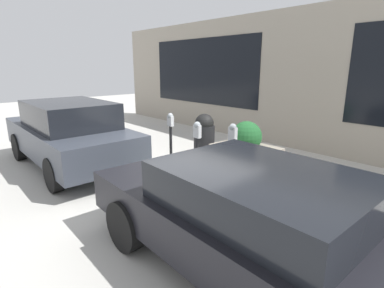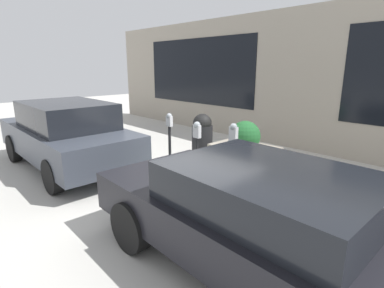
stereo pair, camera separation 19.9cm
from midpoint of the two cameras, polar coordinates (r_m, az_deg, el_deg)
ground_plane at (r=6.80m, az=0.36°, el=-7.45°), size 40.00×40.00×0.00m
curb_strip at (r=6.74m, az=-0.15°, el=-7.46°), size 19.00×0.16×0.04m
building_facade at (r=9.88m, az=20.42°, el=11.31°), size 19.00×0.17×4.25m
parking_meter_nearest at (r=6.06m, az=8.60°, el=-0.72°), size 0.17×0.15×1.46m
parking_meter_second at (r=6.70m, az=1.84°, el=1.39°), size 0.18×0.16×1.37m
parking_meter_middle at (r=7.37m, az=-3.32°, el=2.08°), size 0.16×0.14×1.45m
planter_box at (r=7.61m, az=10.92°, el=-1.48°), size 1.53×1.10×1.25m
parked_car_front at (r=3.86m, az=12.42°, el=-13.35°), size 4.60×2.06×1.42m
parked_car_middle at (r=8.27m, az=-21.72°, el=1.95°), size 4.78×2.00×1.70m
trash_bin at (r=8.38m, az=3.02°, el=1.43°), size 0.58×0.58×1.28m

